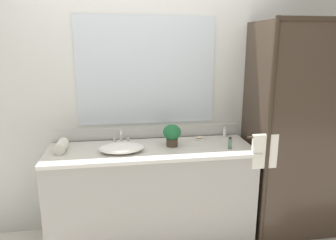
{
  "coord_description": "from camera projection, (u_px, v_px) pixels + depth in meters",
  "views": [
    {
      "loc": [
        -0.26,
        -2.61,
        1.81
      ],
      "look_at": [
        0.15,
        0.0,
        1.15
      ],
      "focal_mm": 33.69,
      "sensor_mm": 36.0,
      "label": 1
    }
  ],
  "objects": [
    {
      "name": "sink_basin",
      "position": [
        122.0,
        148.0,
        2.67
      ],
      "size": [
        0.39,
        0.27,
        0.07
      ],
      "primitive_type": "ellipsoid",
      "color": "white",
      "rests_on": "vanity_cabinet"
    },
    {
      "name": "rolled_towel_near_edge",
      "position": [
        61.0,
        146.0,
        2.67
      ],
      "size": [
        0.1,
        0.2,
        0.09
      ],
      "primitive_type": "cylinder",
      "rotation": [
        1.57,
        0.0,
        -0.02
      ],
      "color": "silver",
      "rests_on": "vanity_cabinet"
    },
    {
      "name": "soap_dish",
      "position": [
        200.0,
        138.0,
        2.99
      ],
      "size": [
        0.1,
        0.07,
        0.04
      ],
      "color": "silver",
      "rests_on": "vanity_cabinet"
    },
    {
      "name": "potted_plant",
      "position": [
        172.0,
        134.0,
        2.79
      ],
      "size": [
        0.16,
        0.16,
        0.2
      ],
      "color": "#473828",
      "rests_on": "vanity_cabinet"
    },
    {
      "name": "amenity_bottle_conditioner",
      "position": [
        230.0,
        143.0,
        2.73
      ],
      "size": [
        0.03,
        0.03,
        0.1
      ],
      "color": "#4C7056",
      "rests_on": "vanity_cabinet"
    },
    {
      "name": "amenity_bottle_shampoo",
      "position": [
        225.0,
        133.0,
        3.06
      ],
      "size": [
        0.03,
        0.03,
        0.1
      ],
      "color": "white",
      "rests_on": "vanity_cabinet"
    },
    {
      "name": "shower_enclosure",
      "position": [
        299.0,
        134.0,
        2.74
      ],
      "size": [
        1.2,
        0.59,
        2.0
      ],
      "color": "#2D2319",
      "rests_on": "ground_plane"
    },
    {
      "name": "faucet",
      "position": [
        121.0,
        140.0,
        2.85
      ],
      "size": [
        0.17,
        0.13,
        0.13
      ],
      "color": "silver",
      "rests_on": "vanity_cabinet"
    },
    {
      "name": "ground_plane",
      "position": [
        152.0,
        239.0,
        2.97
      ],
      "size": [
        8.0,
        8.0,
        0.0
      ],
      "primitive_type": "plane",
      "color": "silver"
    },
    {
      "name": "vanity_cabinet",
      "position": [
        152.0,
        195.0,
        2.87
      ],
      "size": [
        1.8,
        0.58,
        0.9
      ],
      "color": "#9E9993",
      "rests_on": "ground_plane"
    },
    {
      "name": "wall_back_with_mirror",
      "position": [
        147.0,
        96.0,
        2.99
      ],
      "size": [
        4.4,
        0.06,
        2.6
      ],
      "color": "silver",
      "rests_on": "ground_plane"
    }
  ]
}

